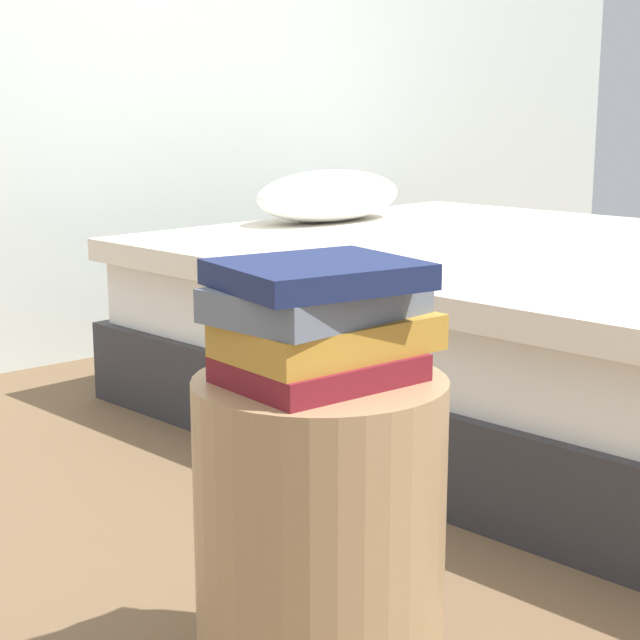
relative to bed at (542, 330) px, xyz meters
The scene contains 6 objects.
bed is the anchor object (origin of this frame).
side_table 1.43m from the bed, 155.09° to the right, with size 0.35×0.35×0.46m, color tan.
book_maroon 1.46m from the bed, 154.93° to the right, with size 0.24×0.18×0.04m, color maroon.
book_ochre 1.45m from the bed, 154.71° to the right, with size 0.28×0.17×0.05m, color #B7842D.
book_slate 1.46m from the bed, 155.26° to the right, with size 0.27×0.18×0.04m, color slate.
book_navy 1.49m from the bed, 154.97° to the right, with size 0.24×0.21×0.03m, color #19234C.
Camera 1 is at (-0.85, -0.99, 0.82)m, focal length 56.82 mm.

